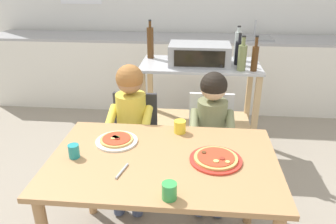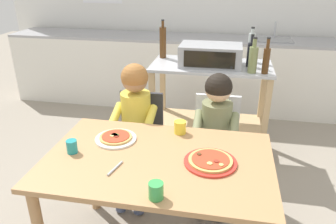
{
  "view_description": "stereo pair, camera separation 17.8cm",
  "coord_description": "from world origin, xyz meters",
  "px_view_note": "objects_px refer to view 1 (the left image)",
  "views": [
    {
      "loc": [
        0.17,
        -1.56,
        1.72
      ],
      "look_at": [
        0.0,
        0.3,
        0.88
      ],
      "focal_mm": 35.09,
      "sensor_mm": 36.0,
      "label": 1
    },
    {
      "loc": [
        0.35,
        -1.54,
        1.72
      ],
      "look_at": [
        0.0,
        0.3,
        0.88
      ],
      "focal_mm": 35.09,
      "sensor_mm": 36.0,
      "label": 2
    }
  ],
  "objects_px": {
    "pizza_plate_white": "(117,140)",
    "serving_spoon": "(122,171)",
    "bottle_squat_spirits": "(150,42)",
    "drinking_cup_yellow": "(180,127)",
    "bottle_clear_vinegar": "(238,45)",
    "bottle_tall_green_wine": "(242,57)",
    "dining_chair_left": "(134,138)",
    "child_in_yellow_shirt": "(130,120)",
    "drinking_cup_green": "(169,191)",
    "toaster_oven": "(199,54)",
    "bottle_brown_beer": "(239,52)",
    "bottle_dark_olive_oil": "(255,57)",
    "dining_table": "(163,174)",
    "dining_chair_right": "(210,139)",
    "kitchen_island_cart": "(199,94)",
    "child_in_olive_shirt": "(212,124)",
    "drinking_cup_teal": "(74,151)"
  },
  "relations": [
    {
      "from": "dining_table",
      "to": "drinking_cup_green",
      "type": "distance_m",
      "value": 0.38
    },
    {
      "from": "pizza_plate_white",
      "to": "serving_spoon",
      "type": "distance_m",
      "value": 0.33
    },
    {
      "from": "bottle_brown_beer",
      "to": "dining_chair_right",
      "type": "xyz_separation_m",
      "value": [
        -0.24,
        -0.65,
        -0.53
      ]
    },
    {
      "from": "bottle_dark_olive_oil",
      "to": "dining_table",
      "type": "relative_size",
      "value": 0.23
    },
    {
      "from": "bottle_brown_beer",
      "to": "dining_chair_left",
      "type": "xyz_separation_m",
      "value": [
        -0.83,
        -0.7,
        -0.53
      ]
    },
    {
      "from": "drinking_cup_green",
      "to": "bottle_squat_spirits",
      "type": "bearing_deg",
      "value": 100.63
    },
    {
      "from": "child_in_olive_shirt",
      "to": "dining_chair_right",
      "type": "bearing_deg",
      "value": 90.0
    },
    {
      "from": "bottle_tall_green_wine",
      "to": "drinking_cup_yellow",
      "type": "bearing_deg",
      "value": -118.32
    },
    {
      "from": "child_in_yellow_shirt",
      "to": "pizza_plate_white",
      "type": "height_order",
      "value": "child_in_yellow_shirt"
    },
    {
      "from": "bottle_squat_spirits",
      "to": "pizza_plate_white",
      "type": "relative_size",
      "value": 1.42
    },
    {
      "from": "kitchen_island_cart",
      "to": "toaster_oven",
      "type": "bearing_deg",
      "value": -112.21
    },
    {
      "from": "kitchen_island_cart",
      "to": "child_in_olive_shirt",
      "type": "bearing_deg",
      "value": -82.88
    },
    {
      "from": "toaster_oven",
      "to": "dining_chair_right",
      "type": "distance_m",
      "value": 0.82
    },
    {
      "from": "bottle_tall_green_wine",
      "to": "serving_spoon",
      "type": "xyz_separation_m",
      "value": [
        -0.74,
        -1.34,
        -0.28
      ]
    },
    {
      "from": "bottle_tall_green_wine",
      "to": "bottle_dark_olive_oil",
      "type": "height_order",
      "value": "bottle_dark_olive_oil"
    },
    {
      "from": "bottle_squat_spirits",
      "to": "drinking_cup_yellow",
      "type": "distance_m",
      "value": 1.29
    },
    {
      "from": "dining_chair_left",
      "to": "child_in_olive_shirt",
      "type": "bearing_deg",
      "value": -7.02
    },
    {
      "from": "toaster_oven",
      "to": "bottle_tall_green_wine",
      "type": "bearing_deg",
      "value": -23.71
    },
    {
      "from": "bottle_dark_olive_oil",
      "to": "dining_chair_left",
      "type": "relative_size",
      "value": 0.37
    },
    {
      "from": "toaster_oven",
      "to": "drinking_cup_yellow",
      "type": "relative_size",
      "value": 6.59
    },
    {
      "from": "child_in_olive_shirt",
      "to": "pizza_plate_white",
      "type": "distance_m",
      "value": 0.74
    },
    {
      "from": "bottle_clear_vinegar",
      "to": "serving_spoon",
      "type": "xyz_separation_m",
      "value": [
        -0.74,
        -1.7,
        -0.3
      ]
    },
    {
      "from": "bottle_brown_beer",
      "to": "serving_spoon",
      "type": "distance_m",
      "value": 1.71
    },
    {
      "from": "bottle_brown_beer",
      "to": "drinking_cup_teal",
      "type": "relative_size",
      "value": 3.67
    },
    {
      "from": "bottle_dark_olive_oil",
      "to": "serving_spoon",
      "type": "bearing_deg",
      "value": -122.33
    },
    {
      "from": "pizza_plate_white",
      "to": "bottle_squat_spirits",
      "type": "bearing_deg",
      "value": 89.27
    },
    {
      "from": "dining_chair_right",
      "to": "serving_spoon",
      "type": "bearing_deg",
      "value": -119.47
    },
    {
      "from": "bottle_squat_spirits",
      "to": "drinking_cup_yellow",
      "type": "bearing_deg",
      "value": -73.42
    },
    {
      "from": "bottle_dark_olive_oil",
      "to": "child_in_olive_shirt",
      "type": "bearing_deg",
      "value": -121.14
    },
    {
      "from": "bottle_squat_spirits",
      "to": "drinking_cup_teal",
      "type": "distance_m",
      "value": 1.6
    },
    {
      "from": "bottle_tall_green_wine",
      "to": "dining_table",
      "type": "xyz_separation_m",
      "value": [
        -0.54,
        -1.19,
        -0.39
      ]
    },
    {
      "from": "toaster_oven",
      "to": "drinking_cup_green",
      "type": "relative_size",
      "value": 6.61
    },
    {
      "from": "kitchen_island_cart",
      "to": "dining_chair_left",
      "type": "relative_size",
      "value": 1.34
    },
    {
      "from": "bottle_brown_beer",
      "to": "dining_table",
      "type": "xyz_separation_m",
      "value": [
        -0.53,
        -1.37,
        -0.38
      ]
    },
    {
      "from": "bottle_brown_beer",
      "to": "drinking_cup_teal",
      "type": "xyz_separation_m",
      "value": [
        -1.03,
        -1.41,
        -0.24
      ]
    },
    {
      "from": "bottle_brown_beer",
      "to": "dining_chair_right",
      "type": "relative_size",
      "value": 0.35
    },
    {
      "from": "dining_table",
      "to": "child_in_olive_shirt",
      "type": "distance_m",
      "value": 0.67
    },
    {
      "from": "bottle_tall_green_wine",
      "to": "dining_chair_left",
      "type": "bearing_deg",
      "value": -148.44
    },
    {
      "from": "bottle_clear_vinegar",
      "to": "drinking_cup_yellow",
      "type": "xyz_separation_m",
      "value": [
        -0.46,
        -1.23,
        -0.26
      ]
    },
    {
      "from": "bottle_dark_olive_oil",
      "to": "bottle_squat_spirits",
      "type": "bearing_deg",
      "value": 159.89
    },
    {
      "from": "dining_table",
      "to": "child_in_olive_shirt",
      "type": "xyz_separation_m",
      "value": [
        0.29,
        0.6,
        0.04
      ]
    },
    {
      "from": "bottle_dark_olive_oil",
      "to": "dining_table",
      "type": "xyz_separation_m",
      "value": [
        -0.65,
        -1.18,
        -0.39
      ]
    },
    {
      "from": "bottle_tall_green_wine",
      "to": "drinking_cup_teal",
      "type": "bearing_deg",
      "value": -130.36
    },
    {
      "from": "child_in_olive_shirt",
      "to": "drinking_cup_green",
      "type": "relative_size",
      "value": 12.45
    },
    {
      "from": "bottle_tall_green_wine",
      "to": "bottle_brown_beer",
      "type": "distance_m",
      "value": 0.18
    },
    {
      "from": "bottle_squat_spirits",
      "to": "drinking_cup_green",
      "type": "xyz_separation_m",
      "value": [
        0.35,
        -1.87,
        -0.28
      ]
    },
    {
      "from": "bottle_dark_olive_oil",
      "to": "drinking_cup_green",
      "type": "bearing_deg",
      "value": -110.86
    },
    {
      "from": "kitchen_island_cart",
      "to": "bottle_tall_green_wine",
      "type": "xyz_separation_m",
      "value": [
        0.35,
        -0.18,
        0.42
      ]
    },
    {
      "from": "drinking_cup_yellow",
      "to": "bottle_tall_green_wine",
      "type": "bearing_deg",
      "value": 61.68
    },
    {
      "from": "dining_chair_right",
      "to": "bottle_squat_spirits",
      "type": "bearing_deg",
      "value": 125.48
    }
  ]
}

